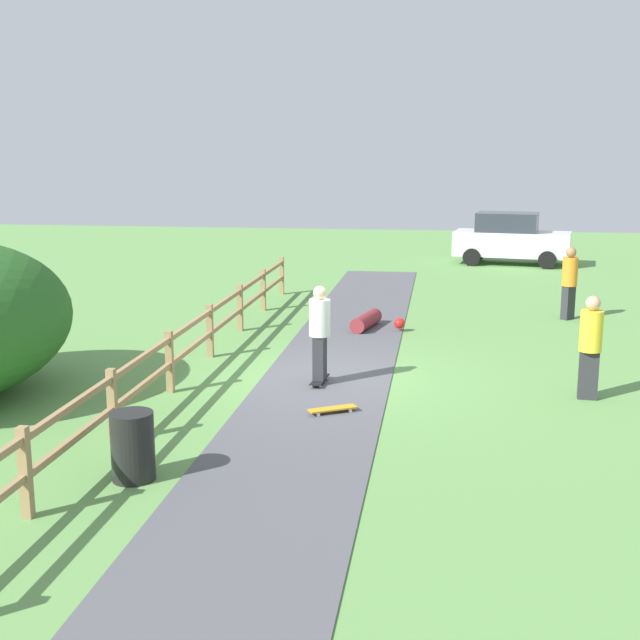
% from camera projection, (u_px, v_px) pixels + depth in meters
% --- Properties ---
extents(ground_plane, '(60.00, 60.00, 0.00)m').
position_uv_depth(ground_plane, '(327.00, 378.00, 15.46)').
color(ground_plane, '#60934C').
extents(asphalt_path, '(2.40, 28.00, 0.02)m').
position_uv_depth(asphalt_path, '(327.00, 378.00, 15.45)').
color(asphalt_path, '#515156').
rests_on(asphalt_path, ground_plane).
extents(wooden_fence, '(0.12, 18.12, 1.10)m').
position_uv_depth(wooden_fence, '(191.00, 339.00, 15.69)').
color(wooden_fence, '#997A51').
rests_on(wooden_fence, ground_plane).
extents(trash_bin, '(0.56, 0.56, 0.90)m').
position_uv_depth(trash_bin, '(133.00, 446.00, 10.62)').
color(trash_bin, black).
rests_on(trash_bin, ground_plane).
extents(skater_riding, '(0.41, 0.81, 1.79)m').
position_uv_depth(skater_riding, '(320.00, 330.00, 14.86)').
color(skater_riding, black).
rests_on(skater_riding, asphalt_path).
extents(skater_fallen, '(1.26, 1.45, 0.36)m').
position_uv_depth(skater_fallen, '(369.00, 321.00, 19.69)').
color(skater_fallen, maroon).
rests_on(skater_fallen, asphalt_path).
extents(skateboard_loose, '(0.79, 0.58, 0.08)m').
position_uv_depth(skateboard_loose, '(333.00, 409.00, 13.34)').
color(skateboard_loose, '#BF8C19').
rests_on(skateboard_loose, asphalt_path).
extents(bystander_yellow, '(0.41, 0.41, 1.79)m').
position_uv_depth(bystander_yellow, '(590.00, 342.00, 14.00)').
color(bystander_yellow, '#2D2D33').
rests_on(bystander_yellow, ground_plane).
extents(bystander_orange, '(0.54, 0.54, 1.82)m').
position_uv_depth(bystander_orange, '(569.00, 280.00, 20.68)').
color(bystander_orange, '#2D2D33').
rests_on(bystander_orange, ground_plane).
extents(parked_car_white, '(4.43, 2.53, 1.92)m').
position_uv_depth(parked_car_white, '(511.00, 239.00, 30.86)').
color(parked_car_white, silver).
rests_on(parked_car_white, ground_plane).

